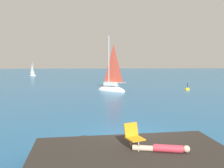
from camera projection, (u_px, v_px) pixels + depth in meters
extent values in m
plane|color=#236093|center=(127.00, 138.00, 10.88)|extent=(160.00, 160.00, 0.00)
cube|color=#2D2823|center=(133.00, 164.00, 7.49)|extent=(6.66, 4.45, 0.66)
cube|color=#2F2822|center=(150.00, 153.00, 9.19)|extent=(0.87, 0.74, 0.56)
cube|color=#292620|center=(89.00, 154.00, 9.14)|extent=(2.06, 1.90, 1.26)
ellipsoid|color=white|center=(111.00, 91.00, 27.01)|extent=(3.53, 3.02, 1.20)
cube|color=white|center=(111.00, 84.00, 26.93)|extent=(1.73, 1.58, 0.39)
cylinder|color=#B7B7BC|center=(109.00, 61.00, 26.85)|extent=(0.13, 0.13, 5.45)
cylinder|color=#B2B2B7|center=(117.00, 83.00, 26.50)|extent=(1.83, 1.37, 0.10)
pyramid|color=#DB4C38|center=(113.00, 63.00, 26.54)|extent=(1.45, 1.08, 4.14)
ellipsoid|color=white|center=(33.00, 76.00, 51.10)|extent=(1.78, 1.48, 0.60)
cube|color=white|center=(33.00, 74.00, 51.06)|extent=(0.87, 0.78, 0.20)
cylinder|color=#B7B7BC|center=(33.00, 68.00, 50.85)|extent=(0.07, 0.07, 2.73)
cylinder|color=#B2B2B7|center=(32.00, 73.00, 51.25)|extent=(0.93, 0.66, 0.05)
pyramid|color=silver|center=(32.00, 68.00, 51.02)|extent=(0.74, 0.52, 2.07)
cylinder|color=#DB384C|center=(168.00, 149.00, 7.53)|extent=(0.93, 0.42, 0.24)
cylinder|color=beige|center=(144.00, 148.00, 7.65)|extent=(0.72, 0.32, 0.18)
sphere|color=beige|center=(186.00, 149.00, 7.44)|extent=(0.22, 0.22, 0.22)
cube|color=orange|center=(135.00, 139.00, 7.77)|extent=(0.65, 0.67, 0.04)
cube|color=orange|center=(131.00, 130.00, 7.98)|extent=(0.50, 0.33, 0.45)
cylinder|color=silver|center=(139.00, 146.00, 7.60)|extent=(0.04, 0.04, 0.35)
cylinder|color=silver|center=(131.00, 141.00, 8.02)|extent=(0.04, 0.04, 0.35)
sphere|color=yellow|center=(187.00, 90.00, 27.95)|extent=(0.56, 0.56, 0.56)
cylinder|color=black|center=(187.00, 85.00, 27.90)|extent=(0.06, 0.06, 0.60)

